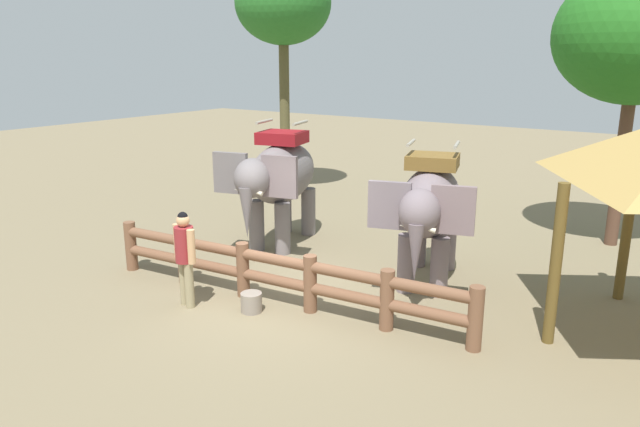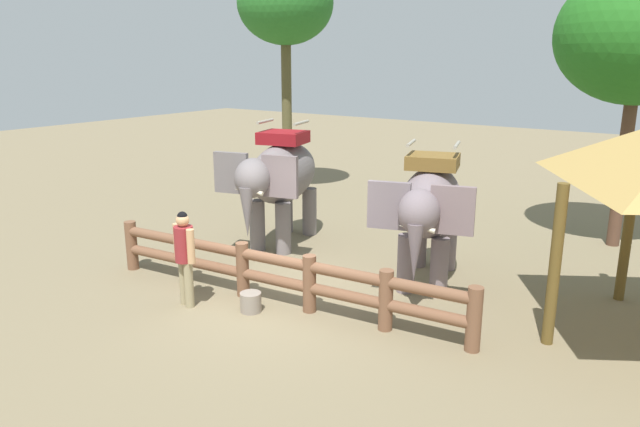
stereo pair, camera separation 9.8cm
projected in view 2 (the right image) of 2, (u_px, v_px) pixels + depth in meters
name	position (u px, v px, depth m)	size (l,w,h in m)	color
ground_plane	(283.00, 299.00, 11.19)	(60.00, 60.00, 0.00)	#7A6C4F
log_fence	(275.00, 272.00, 10.85)	(7.56, 0.89, 1.05)	brown
elephant_near_left	(280.00, 177.00, 13.99)	(2.24, 3.54, 2.96)	slate
elephant_center	(429.00, 207.00, 11.56)	(2.24, 3.37, 2.82)	slate
tourist_woman_in_black	(184.00, 252.00, 10.65)	(0.61, 0.42, 1.78)	#9C8E67
tree_far_left	(640.00, 35.00, 13.12)	(3.64, 3.64, 6.43)	brown
tree_back_center	(285.00, 5.00, 18.37)	(2.99, 2.99, 7.27)	brown
feed_bucket	(251.00, 302.00, 10.60)	(0.38, 0.38, 0.35)	gray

